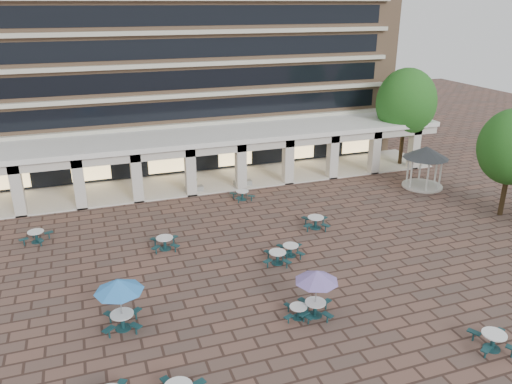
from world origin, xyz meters
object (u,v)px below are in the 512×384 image
at_px(planter_left, 194,187).
at_px(planter_right, 243,181).
at_px(gazebo, 426,157).
at_px(picnic_table_2, 493,340).

xyz_separation_m(planter_left, planter_right, (4.21, -0.00, -0.02)).
distance_m(gazebo, planter_left, 19.35).
distance_m(picnic_table_2, gazebo, 21.49).
bearing_deg(gazebo, picnic_table_2, -118.44).
distance_m(picnic_table_2, planter_right, 24.26).
bearing_deg(picnic_table_2, planter_left, 126.41).
height_order(picnic_table_2, planter_right, planter_right).
bearing_deg(planter_left, planter_right, -0.00).
relative_size(planter_left, planter_right, 1.00).
relative_size(gazebo, planter_left, 2.50).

